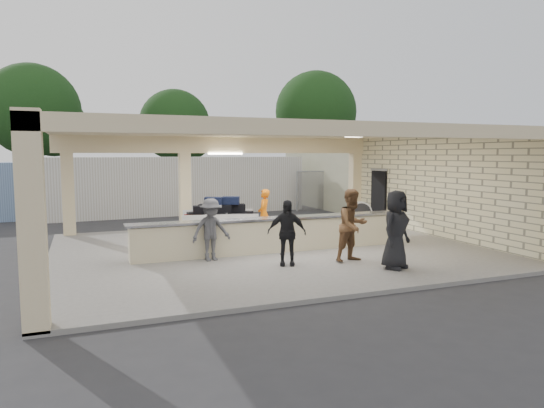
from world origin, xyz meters
name	(u,v)px	position (x,y,z in m)	size (l,w,h in m)	color
ground	(269,252)	(0.00, 0.00, 0.00)	(120.00, 120.00, 0.00)	#2C2B2E
pavilion	(267,204)	(0.21, 0.66, 1.35)	(12.01, 10.00, 3.55)	slate
baggage_counter	(275,234)	(0.00, -0.50, 0.59)	(8.20, 0.58, 0.98)	beige
luggage_cart	(219,217)	(-0.97, 1.99, 0.84)	(2.63, 1.94, 1.38)	silver
drum_fan	(361,213)	(5.02, 3.01, 0.59)	(0.87, 0.59, 0.92)	silver
baggage_handler	(264,214)	(0.47, 1.65, 0.91)	(0.59, 0.32, 1.62)	orange
passenger_a	(353,225)	(1.39, -2.42, 1.04)	(0.91, 0.40, 1.88)	brown
passenger_b	(287,233)	(-0.36, -2.20, 0.92)	(0.96, 0.35, 1.64)	black
passenger_c	(211,230)	(-1.98, -1.00, 0.91)	(1.05, 0.37, 1.62)	#444549
passenger_d	(396,230)	(1.94, -3.49, 1.05)	(0.93, 0.38, 1.90)	black
car_white_a	(330,190)	(9.02, 12.95, 0.71)	(2.34, 4.94, 1.41)	silver
car_white_b	(382,186)	(13.50, 14.13, 0.76)	(1.79, 4.79, 1.51)	silver
car_dark	(291,190)	(7.21, 14.74, 0.65)	(1.37, 3.89, 1.30)	black
container_white	(176,185)	(-0.80, 10.46, 1.36)	(12.60, 2.52, 2.73)	silver
fence	(397,187)	(11.00, 9.00, 1.05)	(12.06, 0.06, 2.03)	gray
tree_left	(38,114)	(-7.68, 24.16, 5.59)	(6.60, 6.30, 9.00)	#382619
tree_mid	(178,128)	(2.32, 26.16, 4.96)	(6.00, 5.60, 8.00)	#382619
tree_right	(318,116)	(14.32, 25.16, 6.21)	(7.20, 7.00, 10.00)	#382619
adjacent_building	(364,177)	(9.50, 10.00, 1.60)	(6.00, 8.00, 3.20)	#B1AF8D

